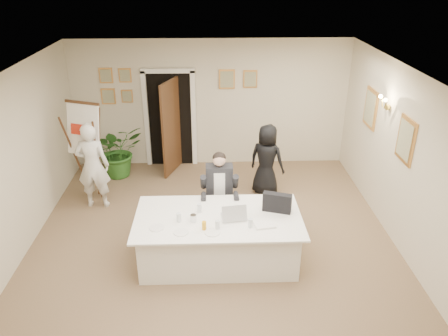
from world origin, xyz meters
TOP-DOWN VIEW (x-y plane):
  - floor at (0.00, 0.00)m, footprint 7.00×7.00m
  - ceiling at (0.00, 0.00)m, footprint 6.00×7.00m
  - wall_back at (0.00, 3.50)m, footprint 6.00×0.10m
  - wall_left at (-3.00, 0.00)m, footprint 0.10×7.00m
  - wall_right at (3.00, 0.00)m, footprint 0.10×7.00m
  - doorway at (-0.88, 3.32)m, footprint 1.14×0.86m
  - pictures_back_wall at (-0.80, 3.47)m, footprint 3.40×0.06m
  - pictures_right_wall at (2.97, 1.20)m, footprint 0.06×2.20m
  - wall_sconce at (2.90, 1.20)m, footprint 0.20×0.30m
  - conference_table at (0.08, -0.15)m, footprint 2.50×1.34m
  - seated_man at (0.12, 0.75)m, footprint 0.68×0.72m
  - flip_chart at (-2.30, 1.93)m, footprint 0.69×0.54m
  - standing_man at (-2.19, 1.60)m, footprint 0.61×0.41m
  - standing_woman at (1.07, 2.00)m, footprint 0.84×0.74m
  - potted_palm at (-2.00, 2.91)m, footprint 1.33×1.29m
  - laptop at (0.31, -0.16)m, footprint 0.41×0.42m
  - laptop_bag at (0.98, -0.02)m, footprint 0.45×0.25m
  - paper_stack at (0.75, -0.41)m, footprint 0.33×0.26m
  - plate_left at (-0.80, -0.43)m, footprint 0.24×0.24m
  - plate_mid at (-0.45, -0.55)m, footprint 0.26×0.26m
  - plate_near at (-0.01, -0.57)m, footprint 0.28×0.28m
  - glass_a at (-0.50, -0.26)m, footprint 0.08×0.08m
  - glass_b at (0.06, -0.48)m, footprint 0.07×0.07m
  - glass_c at (0.54, -0.45)m, footprint 0.07×0.07m
  - glass_d at (-0.20, -0.01)m, footprint 0.07×0.07m
  - oj_glass at (-0.13, -0.48)m, footprint 0.07×0.07m
  - steel_jug at (-0.29, -0.26)m, footprint 0.10×0.10m

SIDE VIEW (x-z plane):
  - floor at x=0.00m, z-range 0.00..0.00m
  - conference_table at x=0.08m, z-range 0.01..0.78m
  - potted_palm at x=-2.00m, z-range 0.00..1.13m
  - seated_man at x=0.12m, z-range 0.00..1.43m
  - standing_woman at x=1.07m, z-range 0.00..1.44m
  - plate_left at x=-0.80m, z-range 0.78..0.79m
  - plate_mid at x=-0.45m, z-range 0.78..0.79m
  - plate_near at x=-0.01m, z-range 0.78..0.79m
  - paper_stack at x=0.75m, z-range 0.78..0.80m
  - steel_jug at x=-0.29m, z-range 0.78..0.89m
  - standing_man at x=-2.19m, z-range 0.00..1.66m
  - oj_glass at x=-0.13m, z-range 0.78..0.91m
  - glass_a at x=-0.50m, z-range 0.77..0.92m
  - glass_b at x=0.06m, z-range 0.77..0.92m
  - glass_c at x=0.54m, z-range 0.77..0.92m
  - glass_d at x=-0.20m, z-range 0.77..0.92m
  - flip_chart at x=-2.30m, z-range -0.07..1.85m
  - laptop at x=0.31m, z-range 0.78..1.05m
  - laptop_bag at x=0.98m, z-range 0.77..1.08m
  - doorway at x=-0.88m, z-range -0.06..2.14m
  - wall_back at x=0.00m, z-range 0.00..2.80m
  - wall_left at x=-3.00m, z-range 0.00..2.80m
  - wall_right at x=3.00m, z-range 0.00..2.80m
  - pictures_right_wall at x=2.97m, z-range 1.35..2.15m
  - pictures_back_wall at x=-0.80m, z-range 1.45..2.25m
  - wall_sconce at x=2.90m, z-range 1.98..2.22m
  - ceiling at x=0.00m, z-range 2.79..2.81m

